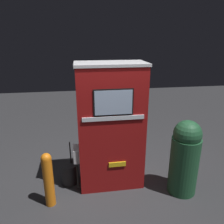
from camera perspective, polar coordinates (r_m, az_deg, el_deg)
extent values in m
plane|color=#2D2D30|center=(3.71, 0.34, -19.98)|extent=(14.00, 14.00, 0.00)
cube|color=maroon|center=(3.67, -0.33, -11.85)|extent=(1.01, 0.54, 0.90)
cube|color=maroon|center=(3.28, -0.36, 2.99)|extent=(1.01, 0.54, 1.05)
cube|color=#B7B7BC|center=(3.17, -0.38, 12.52)|extent=(1.04, 0.57, 0.04)
cube|color=black|center=(3.00, 0.41, 2.50)|extent=(0.56, 0.01, 0.38)
cube|color=#9EB2D1|center=(3.00, 0.43, 2.46)|extent=(0.52, 0.01, 0.35)
cube|color=silver|center=(3.07, 0.41, -1.66)|extent=(0.89, 0.02, 0.06)
cube|color=gold|center=(3.42, 1.41, -13.51)|extent=(0.26, 0.02, 0.07)
cube|color=#B7B7BC|center=(3.46, -9.25, -10.75)|extent=(0.09, 0.24, 0.22)
cylinder|color=black|center=(3.57, -8.96, -15.98)|extent=(0.03, 0.03, 0.44)
cylinder|color=orange|center=(3.38, -16.21, -17.13)|extent=(0.14, 0.14, 0.77)
sphere|color=orange|center=(3.18, -16.86, -11.50)|extent=(0.14, 0.14, 0.14)
cylinder|color=#1E4C2D|center=(3.64, 18.20, -13.12)|extent=(0.44, 0.44, 0.92)
sphere|color=#1E4C2D|center=(3.39, 19.13, -5.46)|extent=(0.41, 0.41, 0.41)
cylinder|color=#262628|center=(3.86, -11.09, -15.46)|extent=(0.27, 0.27, 0.35)
cylinder|color=black|center=(3.66, -10.82, -10.53)|extent=(0.02, 0.11, 0.45)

